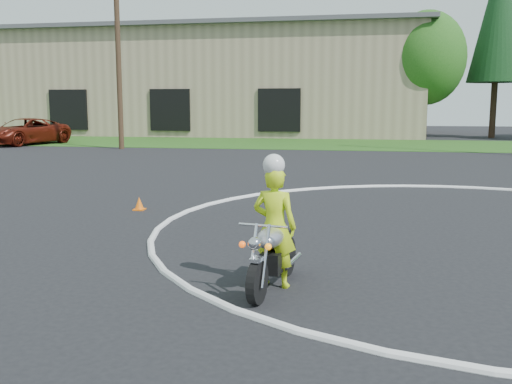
# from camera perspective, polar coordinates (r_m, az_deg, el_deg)

# --- Properties ---
(grass_strip) EXTENTS (120.00, 10.00, 0.02)m
(grass_strip) POSITION_cam_1_polar(r_m,az_deg,el_deg) (35.09, 14.18, 4.60)
(grass_strip) COLOR #1E4714
(grass_strip) RESTS_ON ground
(primary_motorcycle) EXTENTS (0.66, 1.78, 0.94)m
(primary_motorcycle) POSITION_cam_1_polar(r_m,az_deg,el_deg) (7.33, 1.67, -6.28)
(primary_motorcycle) COLOR black
(primary_motorcycle) RESTS_ON ground
(rider_primary_grp) EXTENTS (0.63, 0.46, 1.74)m
(rider_primary_grp) POSITION_cam_1_polar(r_m,az_deg,el_deg) (7.37, 1.86, -3.13)
(rider_primary_grp) COLOR #BFE117
(rider_primary_grp) RESTS_ON ground
(pickup_grp) EXTENTS (3.88, 6.12, 1.57)m
(pickup_grp) POSITION_cam_1_polar(r_m,az_deg,el_deg) (36.88, -22.17, 5.62)
(pickup_grp) COLOR #531309
(pickup_grp) RESTS_ON ground
(warehouse) EXTENTS (41.00, 17.00, 8.30)m
(warehouse) POSITION_cam_1_polar(r_m,az_deg,el_deg) (50.53, -7.77, 10.66)
(warehouse) COLOR tan
(warehouse) RESTS_ON ground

